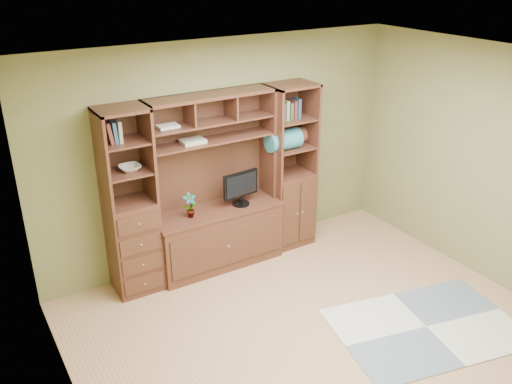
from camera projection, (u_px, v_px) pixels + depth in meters
room at (331, 218)px, 4.74m from camera, size 4.60×4.10×2.64m
center_hutch at (217, 185)px, 6.10m from camera, size 1.54×0.53×2.05m
left_tower at (130, 204)px, 5.65m from camera, size 0.50×0.45×2.05m
right_tower at (290, 167)px, 6.61m from camera, size 0.55×0.45×2.05m
rug at (426, 327)px, 5.40m from camera, size 2.02×1.55×0.01m
monitor at (241, 182)px, 6.21m from camera, size 0.47×0.24×0.56m
orchid at (190, 205)px, 5.96m from camera, size 0.15×0.10×0.29m
magazines at (193, 141)px, 5.84m from camera, size 0.26×0.19×0.04m
bowl at (130, 168)px, 5.51m from camera, size 0.22×0.22×0.05m
blanket_teal at (284, 140)px, 6.36m from camera, size 0.41×0.24×0.24m
blanket_red at (296, 136)px, 6.60m from camera, size 0.33×0.19×0.19m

